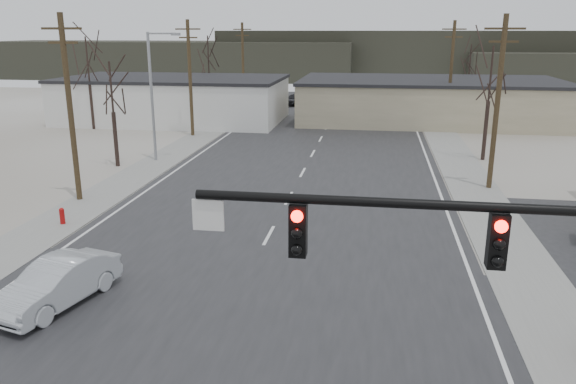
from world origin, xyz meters
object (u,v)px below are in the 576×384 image
Objects in this scene: traffic_signal_mast at (557,294)px; car_far_a at (349,111)px; sedan_crossing at (57,283)px; car_far_b at (295,99)px; fire_hydrant at (62,216)px.

traffic_signal_mast reaches higher than car_far_a.
car_far_b is at bearing 104.02° from sedan_crossing.
car_far_a reaches higher than fire_hydrant.
car_far_a is (-6.10, 50.64, -3.90)m from traffic_signal_mast.
car_far_b is (0.38, 54.05, -0.07)m from sedan_crossing.
car_far_a is at bearing -34.36° from car_far_b.
fire_hydrant is 38.36m from car_far_a.
traffic_signal_mast is 1.77× the size of car_far_a.
fire_hydrant is 0.21× the size of car_far_b.
traffic_signal_mast reaches higher than sedan_crossing.
sedan_crossing reaches higher than car_far_a.
sedan_crossing is 1.13× the size of car_far_b.
traffic_signal_mast is at bearing -10.82° from sedan_crossing.
car_far_b is at bearing 102.46° from traffic_signal_mast.
traffic_signal_mast is at bearing -38.13° from fire_hydrant.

